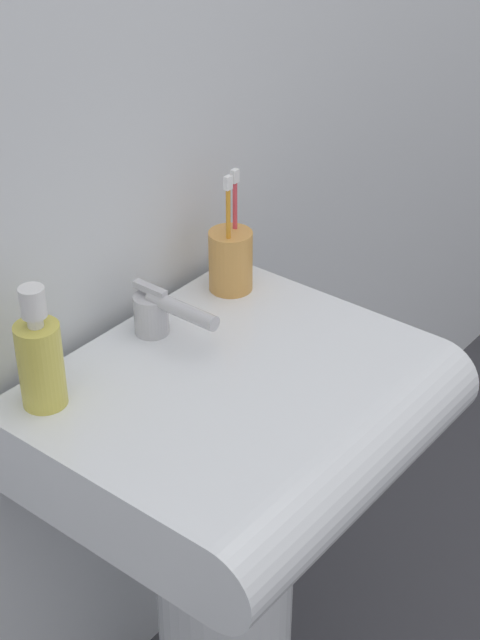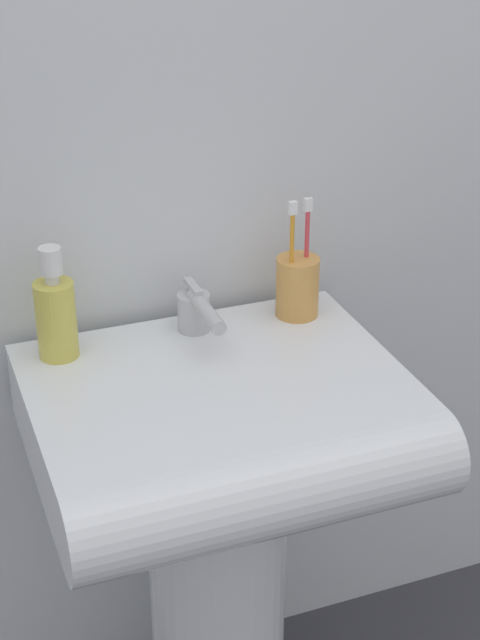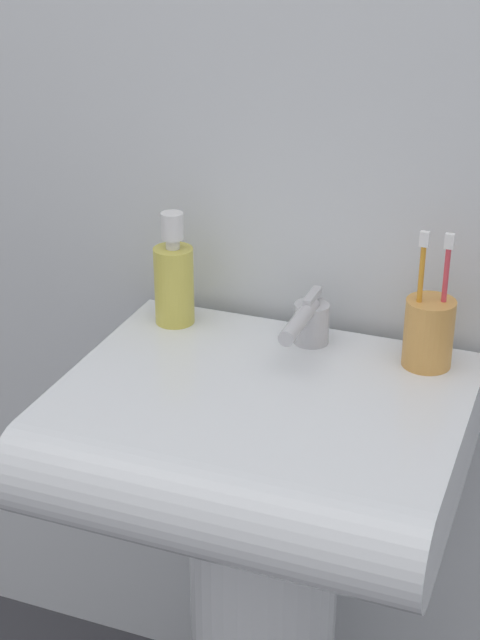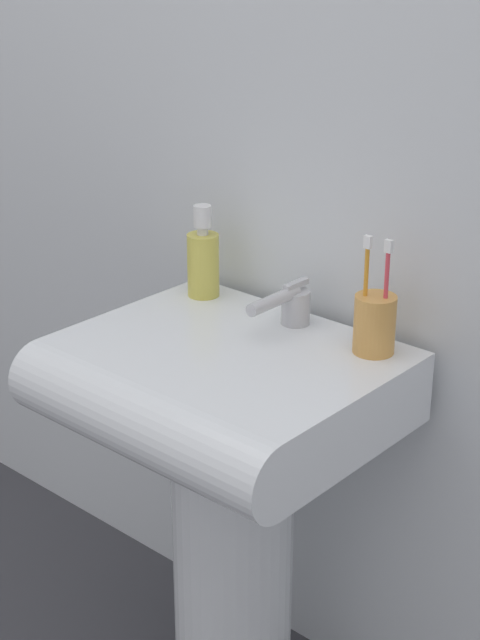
{
  "view_description": "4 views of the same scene",
  "coord_description": "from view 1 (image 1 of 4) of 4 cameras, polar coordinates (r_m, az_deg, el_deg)",
  "views": [
    {
      "loc": [
        -0.82,
        -0.68,
        1.48
      ],
      "look_at": [
        0.02,
        -0.01,
        0.8
      ],
      "focal_mm": 55.0,
      "sensor_mm": 36.0,
      "label": 1
    },
    {
      "loc": [
        -0.38,
        -1.11,
        1.43
      ],
      "look_at": [
        0.03,
        -0.02,
        0.82
      ],
      "focal_mm": 55.0,
      "sensor_mm": 36.0,
      "label": 2
    },
    {
      "loc": [
        0.36,
        -1.05,
        1.35
      ],
      "look_at": [
        -0.03,
        -0.02,
        0.82
      ],
      "focal_mm": 55.0,
      "sensor_mm": 36.0,
      "label": 3
    },
    {
      "loc": [
        0.96,
        -1.07,
        1.37
      ],
      "look_at": [
        0.04,
        -0.02,
        0.79
      ],
      "focal_mm": 55.0,
      "sensor_mm": 36.0,
      "label": 4
    }
  ],
  "objects": [
    {
      "name": "sink_pedestal",
      "position": [
        1.59,
        -0.9,
        -15.64
      ],
      "size": [
        0.21,
        0.21,
        0.6
      ],
      "primitive_type": "cylinder",
      "color": "white",
      "rests_on": "ground"
    },
    {
      "name": "sink_basin",
      "position": [
        1.32,
        0.52,
        -5.95
      ],
      "size": [
        0.52,
        0.45,
        0.12
      ],
      "color": "white",
      "rests_on": "sink_pedestal"
    },
    {
      "name": "faucet",
      "position": [
        1.37,
        -4.71,
        0.45
      ],
      "size": [
        0.05,
        0.14,
        0.08
      ],
      "color": "#B7B7BC",
      "rests_on": "sink_basin"
    },
    {
      "name": "toothbrush_cup",
      "position": [
        1.47,
        -0.55,
        3.56
      ],
      "size": [
        0.07,
        0.07,
        0.19
      ],
      "color": "#D19347",
      "rests_on": "sink_basin"
    },
    {
      "name": "soap_bottle",
      "position": [
        1.24,
        -11.55,
        -2.24
      ],
      "size": [
        0.06,
        0.06,
        0.17
      ],
      "color": "gold",
      "rests_on": "sink_basin"
    }
  ]
}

